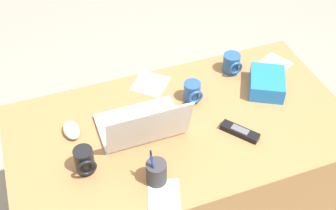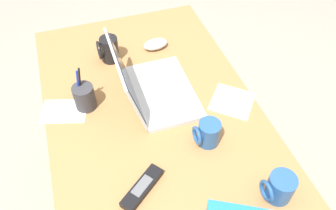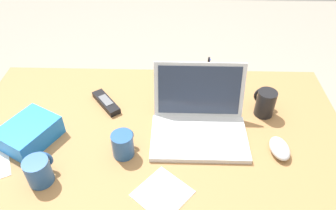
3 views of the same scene
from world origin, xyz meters
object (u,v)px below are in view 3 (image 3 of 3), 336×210
(coffee_mug_white, at_px, (265,102))
(coffee_mug_spare, at_px, (39,170))
(laptop, at_px, (199,122))
(snack_bag, at_px, (29,133))
(cordless_phone, at_px, (106,102))
(pen_holder, at_px, (203,81))
(coffee_mug_tall, at_px, (123,144))
(computer_mouse, at_px, (280,148))

(coffee_mug_white, distance_m, coffee_mug_spare, 0.83)
(laptop, height_order, snack_bag, laptop)
(coffee_mug_spare, bearing_deg, snack_bag, 118.69)
(snack_bag, bearing_deg, cordless_phone, 41.00)
(snack_bag, bearing_deg, pen_holder, 26.16)
(coffee_mug_tall, bearing_deg, coffee_mug_spare, -154.23)
(coffee_mug_spare, bearing_deg, cordless_phone, 69.22)
(laptop, height_order, coffee_mug_tall, laptop)
(snack_bag, bearing_deg, computer_mouse, -2.15)
(coffee_mug_spare, bearing_deg, coffee_mug_tall, 25.77)
(coffee_mug_white, height_order, coffee_mug_spare, coffee_mug_white)
(computer_mouse, bearing_deg, laptop, 154.33)
(computer_mouse, bearing_deg, coffee_mug_spare, -176.26)
(laptop, bearing_deg, cordless_phone, 159.25)
(coffee_mug_white, bearing_deg, laptop, -157.41)
(laptop, xyz_separation_m, coffee_mug_tall, (-0.26, -0.11, -0.00))
(coffee_mug_white, relative_size, snack_bag, 0.57)
(cordless_phone, height_order, pen_holder, pen_holder)
(coffee_mug_white, relative_size, coffee_mug_tall, 1.19)
(coffee_mug_white, bearing_deg, cordless_phone, 177.12)
(coffee_mug_tall, xyz_separation_m, pen_holder, (0.28, 0.35, 0.00))
(cordless_phone, bearing_deg, laptop, -20.75)
(pen_holder, bearing_deg, coffee_mug_tall, -128.80)
(computer_mouse, xyz_separation_m, coffee_mug_spare, (-0.77, -0.13, 0.03))
(coffee_mug_spare, relative_size, cordless_phone, 0.59)
(cordless_phone, xyz_separation_m, snack_bag, (-0.23, -0.20, 0.03))
(computer_mouse, xyz_separation_m, pen_holder, (-0.24, 0.34, 0.03))
(computer_mouse, relative_size, snack_bag, 0.57)
(coffee_mug_white, height_order, pen_holder, pen_holder)
(laptop, relative_size, pen_holder, 2.01)
(pen_holder, bearing_deg, coffee_mug_white, -30.37)
(coffee_mug_white, relative_size, cordless_phone, 0.69)
(computer_mouse, distance_m, coffee_mug_white, 0.21)
(laptop, relative_size, coffee_mug_tall, 3.80)
(laptop, xyz_separation_m, cordless_phone, (-0.36, 0.14, -0.03))
(cordless_phone, bearing_deg, coffee_mug_tall, -67.46)
(laptop, relative_size, coffee_mug_white, 3.21)
(coffee_mug_white, xyz_separation_m, coffee_mug_spare, (-0.76, -0.34, -0.01))
(cordless_phone, relative_size, pen_holder, 0.91)
(coffee_mug_tall, relative_size, coffee_mug_spare, 0.99)
(laptop, relative_size, snack_bag, 1.83)
(laptop, height_order, computer_mouse, laptop)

